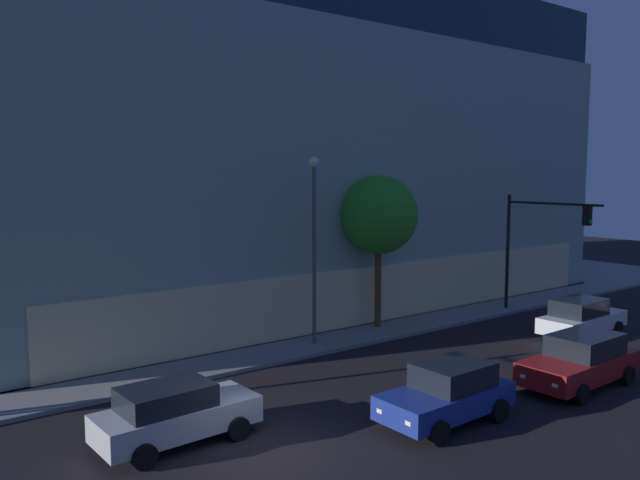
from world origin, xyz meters
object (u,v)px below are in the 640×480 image
object	(u,v)px
sidewalk_tree	(379,215)
car_white	(581,317)
traffic_light_far_corner	(536,233)
car_silver	(175,413)
modern_building	(265,152)
car_blue	(448,393)
car_red	(581,360)
street_lamp_sidewalk	(314,227)

from	to	relation	value
sidewalk_tree	car_white	bearing A→B (deg)	-44.48
traffic_light_far_corner	car_silver	distance (m)	21.38
modern_building	traffic_light_far_corner	bearing A→B (deg)	-62.87
car_blue	car_white	world-z (taller)	car_blue
traffic_light_far_corner	car_silver	xyz separation A→B (m)	(-20.86, -3.23, -3.39)
modern_building	car_red	size ratio (longest dim) A/B	7.37
traffic_light_far_corner	street_lamp_sidewalk	world-z (taller)	street_lamp_sidewalk
sidewalk_tree	car_blue	size ratio (longest dim) A/B	1.65
car_white	traffic_light_far_corner	bearing A→B (deg)	64.24
modern_building	car_blue	size ratio (longest dim) A/B	8.38
street_lamp_sidewalk	sidewalk_tree	bearing A→B (deg)	7.77
car_blue	car_white	bearing A→B (deg)	13.94
sidewalk_tree	car_red	size ratio (longest dim) A/B	1.45
car_red	car_blue	bearing A→B (deg)	174.40
modern_building	sidewalk_tree	size ratio (longest dim) A/B	5.09
modern_building	car_white	size ratio (longest dim) A/B	7.52
modern_building	car_red	xyz separation A→B (m)	(-0.72, -21.26, -7.61)
street_lamp_sidewalk	sidewalk_tree	xyz separation A→B (m)	(4.06, 0.55, 0.28)
traffic_light_far_corner	street_lamp_sidewalk	xyz separation A→B (m)	(-12.24, 2.18, 0.80)
modern_building	car_blue	distance (m)	23.03
modern_building	car_silver	xyz separation A→B (m)	(-13.66, -17.28, -7.65)
street_lamp_sidewalk	car_blue	size ratio (longest dim) A/B	1.83
sidewalk_tree	car_red	world-z (taller)	sidewalk_tree
street_lamp_sidewalk	car_silver	distance (m)	11.00
modern_building	sidewalk_tree	bearing A→B (deg)	-94.97
street_lamp_sidewalk	car_blue	world-z (taller)	street_lamp_sidewalk
traffic_light_far_corner	car_red	bearing A→B (deg)	-137.69
traffic_light_far_corner	car_silver	size ratio (longest dim) A/B	1.36
traffic_light_far_corner	sidewalk_tree	size ratio (longest dim) A/B	0.86
street_lamp_sidewalk	car_red	bearing A→B (deg)	-65.25
car_white	modern_building	bearing A→B (deg)	107.21
street_lamp_sidewalk	sidewalk_tree	distance (m)	4.11
traffic_light_far_corner	sidewalk_tree	xyz separation A→B (m)	(-8.18, 2.74, 1.08)
traffic_light_far_corner	street_lamp_sidewalk	distance (m)	12.46
modern_building	sidewalk_tree	distance (m)	11.79
street_lamp_sidewalk	car_white	world-z (taller)	street_lamp_sidewalk
modern_building	car_white	distance (m)	19.99
car_blue	car_silver	bearing A→B (deg)	154.01
car_red	street_lamp_sidewalk	bearing A→B (deg)	114.75
modern_building	traffic_light_far_corner	distance (m)	16.35
car_silver	car_blue	world-z (taller)	car_blue
car_blue	car_white	size ratio (longest dim) A/B	0.90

